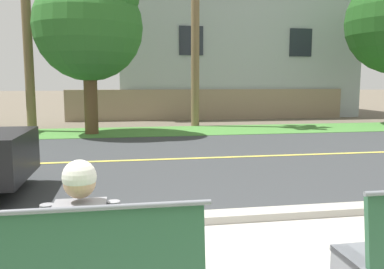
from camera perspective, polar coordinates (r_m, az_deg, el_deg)
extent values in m
plane|color=#665B4C|center=(10.61, -3.82, -2.01)|extent=(140.00, 140.00, 0.00)
cube|color=#ADA89E|center=(5.17, 2.94, -11.71)|extent=(44.00, 0.30, 0.11)
cube|color=#383A3D|center=(9.14, -2.83, -3.53)|extent=(52.00, 8.00, 0.01)
cube|color=#E0CC4C|center=(9.14, -2.83, -3.50)|extent=(48.00, 0.14, 0.01)
cube|color=#478438|center=(14.25, -5.38, 0.45)|extent=(48.00, 2.80, 0.02)
cube|color=#285138|center=(2.70, -19.66, -15.74)|extent=(1.94, 0.12, 0.52)
cylinder|color=slate|center=(2.60, -19.97, -10.13)|extent=(2.02, 0.04, 0.04)
cylinder|color=#333D56|center=(3.12, -16.67, -16.39)|extent=(0.15, 0.42, 0.15)
cylinder|color=#333D56|center=(3.10, -13.23, -16.40)|extent=(0.15, 0.42, 0.15)
cube|color=gray|center=(2.86, -15.44, -14.26)|extent=(0.34, 0.20, 0.52)
cylinder|color=gray|center=(2.90, -19.77, -13.70)|extent=(0.09, 0.09, 0.46)
cylinder|color=gray|center=(2.86, -10.99, -13.71)|extent=(0.09, 0.09, 0.46)
sphere|color=tan|center=(2.75, -15.70, -6.61)|extent=(0.21, 0.21, 0.21)
sphere|color=beige|center=(2.74, -15.73, -5.79)|extent=(0.22, 0.22, 0.22)
cylinder|color=black|center=(7.75, -24.84, -3.85)|extent=(0.64, 0.18, 0.64)
cylinder|color=brown|center=(13.84, -14.18, 4.61)|extent=(0.45, 0.45, 2.21)
sphere|color=#2D6B28|center=(13.94, -14.52, 14.63)|extent=(3.54, 3.54, 3.54)
cylinder|color=brown|center=(15.39, -22.42, 13.91)|extent=(0.32, 0.32, 7.22)
cylinder|color=brown|center=(16.15, 0.47, 18.22)|extent=(0.32, 0.32, 9.50)
cube|color=gray|center=(18.71, 2.52, 4.30)|extent=(13.00, 0.36, 1.40)
cube|color=#A3ADB2|center=(22.26, 5.28, 11.39)|extent=(11.72, 6.40, 6.53)
cube|color=#232833|center=(18.58, -0.12, 13.21)|extent=(1.10, 0.06, 1.30)
cube|color=#232833|center=(20.15, 15.20, 12.51)|extent=(1.10, 0.06, 1.30)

